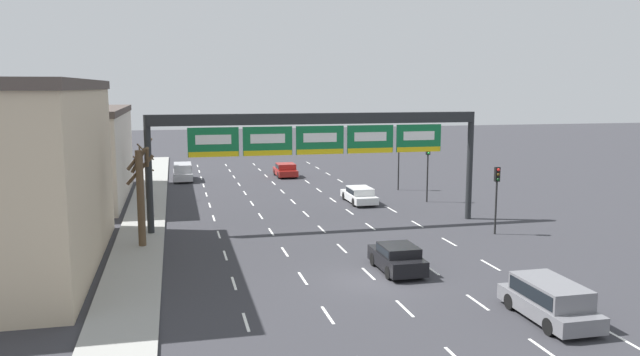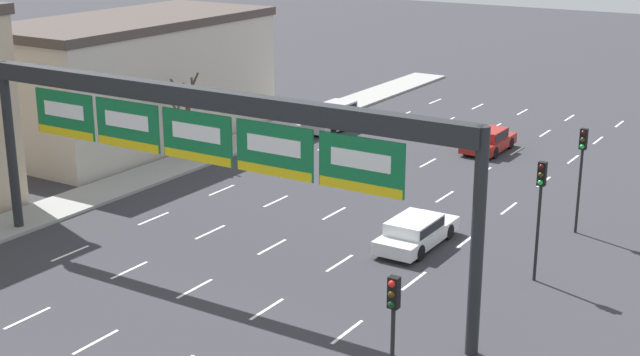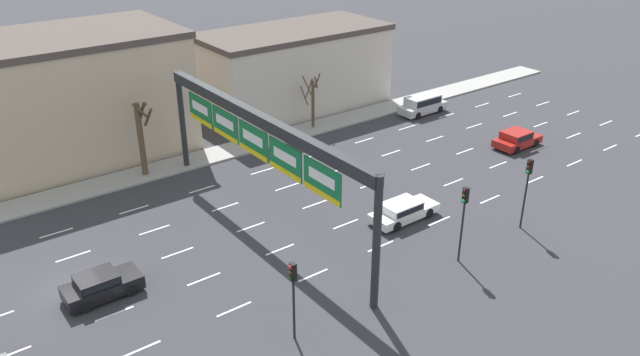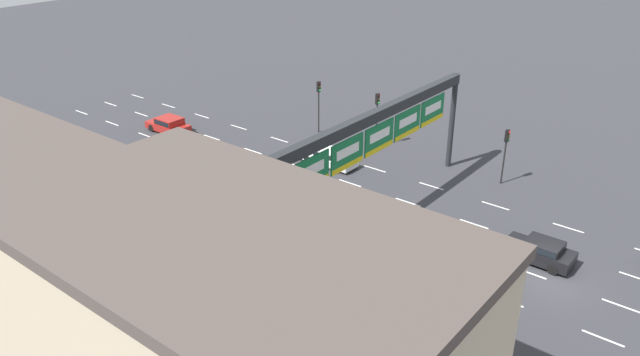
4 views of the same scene
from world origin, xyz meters
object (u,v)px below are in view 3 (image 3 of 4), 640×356
sign_gantry (257,132)px  traffic_light_mid_block (527,180)px  car_red (517,138)px  car_black (101,285)px  tree_bare_second (141,134)px  traffic_light_far_end (464,210)px  tree_bare_closest (312,99)px  suv_silver (423,104)px  car_white (403,210)px  traffic_light_near_gantry (293,286)px

sign_gantry → traffic_light_mid_block: 16.55m
car_red → car_black: 33.97m
car_red → tree_bare_second: size_ratio=0.73×
sign_gantry → car_red: size_ratio=5.28×
traffic_light_far_end → tree_bare_closest: bearing=165.4°
traffic_light_far_end → suv_silver: bearing=139.4°
car_black → traffic_light_far_end: size_ratio=0.84×
car_white → suv_silver: 20.44m
car_black → tree_bare_second: bearing=148.4°
car_red → traffic_light_near_gantry: size_ratio=0.98×
suv_silver → tree_bare_second: (-2.64, -25.88, 2.32)m
traffic_light_mid_block → tree_bare_closest: bearing=-179.2°
car_black → sign_gantry: bearing=98.0°
car_red → traffic_light_near_gantry: 29.14m
tree_bare_closest → tree_bare_second: (0.34, -15.39, 0.58)m
traffic_light_near_gantry → traffic_light_mid_block: size_ratio=0.91×
car_red → car_black: size_ratio=1.05×
car_white → car_red: car_red is taller
tree_bare_closest → tree_bare_second: 15.40m
traffic_light_near_gantry → traffic_light_far_end: traffic_light_far_end is taller
sign_gantry → traffic_light_far_end: 12.74m
traffic_light_far_end → tree_bare_closest: size_ratio=0.96×
car_white → car_red: 16.05m
car_black → tree_bare_second: 14.98m
tree_bare_closest → tree_bare_second: bearing=-88.7°
suv_silver → sign_gantry: bearing=-69.8°
traffic_light_far_end → traffic_light_mid_block: bearing=92.2°
car_red → traffic_light_near_gantry: traffic_light_near_gantry is taller
traffic_light_mid_block → tree_bare_second: size_ratio=0.82×
traffic_light_far_end → tree_bare_second: (-21.50, -9.71, -0.08)m
traffic_light_mid_block → suv_silver: bearing=151.3°
traffic_light_far_end → sign_gantry: bearing=-147.2°
suv_silver → car_red: bearing=1.9°
car_red → tree_bare_closest: bearing=-140.8°
traffic_light_near_gantry → traffic_light_mid_block: (-0.03, 17.28, 0.29)m
car_white → traffic_light_near_gantry: bearing=-66.7°
car_black → tree_bare_closest: (-12.91, 23.14, 1.94)m
traffic_light_mid_block → car_white: bearing=-134.9°
car_red → traffic_light_mid_block: (8.34, -10.54, 2.59)m
traffic_light_near_gantry → tree_bare_closest: 27.51m
suv_silver → car_black: 35.06m
car_white → traffic_light_near_gantry: (5.21, -12.08, 2.34)m
car_black → tree_bare_closest: bearing=119.2°
traffic_light_mid_block → tree_bare_closest: tree_bare_closest is taller
tree_bare_closest → tree_bare_second: size_ratio=0.86×
sign_gantry → car_red: bearing=85.4°
suv_silver → traffic_light_far_end: (18.85, -16.18, 2.41)m
suv_silver → tree_bare_closest: size_ratio=0.98×
traffic_light_far_end → tree_bare_second: tree_bare_second is taller
suv_silver → tree_bare_closest: tree_bare_closest is taller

